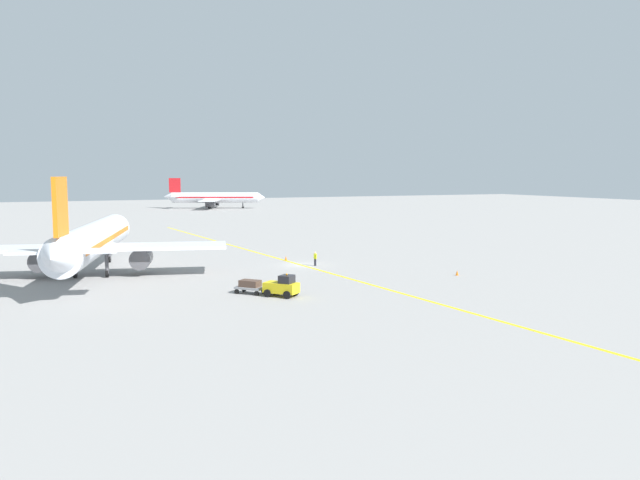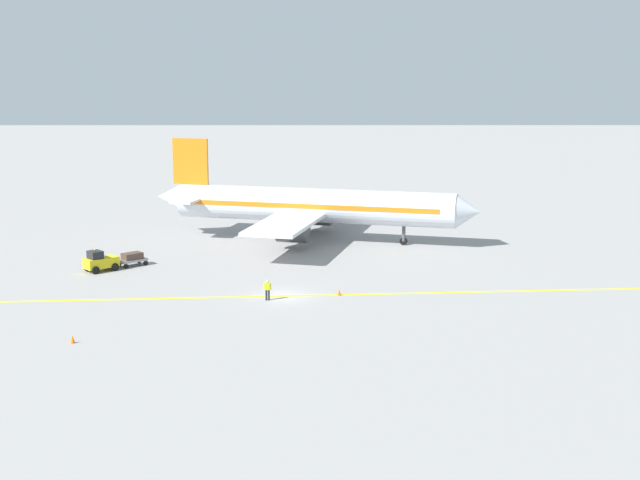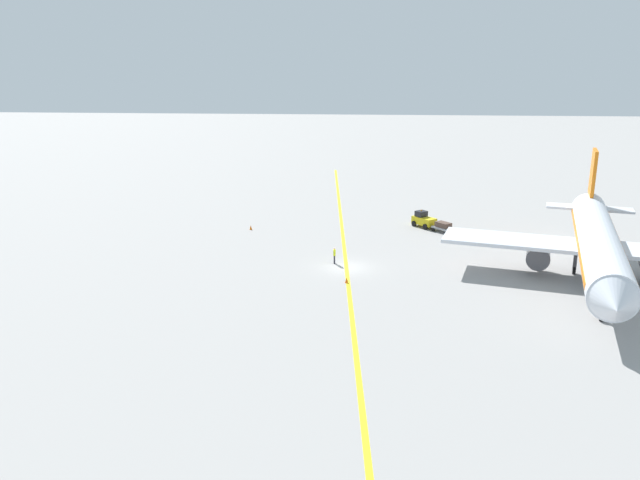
# 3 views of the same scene
# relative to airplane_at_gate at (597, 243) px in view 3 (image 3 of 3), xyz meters

# --- Properties ---
(ground_plane) EXTENTS (400.00, 400.00, 0.00)m
(ground_plane) POSITION_rel_airplane_at_gate_xyz_m (23.18, -2.04, -3.71)
(ground_plane) COLOR gray
(apron_yellow_centreline) EXTENTS (10.01, 119.65, 0.01)m
(apron_yellow_centreline) POSITION_rel_airplane_at_gate_xyz_m (23.18, -2.04, -3.71)
(apron_yellow_centreline) COLOR yellow
(apron_yellow_centreline) RESTS_ON ground
(airplane_at_gate) EXTENTS (28.41, 35.09, 10.60)m
(airplane_at_gate) POSITION_rel_airplane_at_gate_xyz_m (0.00, 0.00, 0.00)
(airplane_at_gate) COLOR silver
(airplane_at_gate) RESTS_ON ground
(baggage_tug_white) EXTENTS (3.11, 3.24, 2.11)m
(baggage_tug_white) POSITION_rel_airplane_at_gate_xyz_m (14.34, -19.07, -2.81)
(baggage_tug_white) COLOR gold
(baggage_tug_white) RESTS_ON ground
(baggage_cart_trailing) EXTENTS (2.77, 2.88, 1.24)m
(baggage_cart_trailing) POSITION_rel_airplane_at_gate_xyz_m (12.16, -16.59, -2.95)
(baggage_cart_trailing) COLOR gray
(baggage_cart_trailing) RESTS_ON ground
(ground_crew_worker) EXTENTS (0.25, 0.58, 1.68)m
(ground_crew_worker) POSITION_rel_airplane_at_gate_xyz_m (24.46, -3.23, -2.80)
(ground_crew_worker) COLOR #23232D
(ground_crew_worker) RESTS_ON ground
(traffic_cone_near_nose) EXTENTS (0.32, 0.32, 0.55)m
(traffic_cone_near_nose) POSITION_rel_airplane_at_gate_xyz_m (35.56, -15.85, -3.43)
(traffic_cone_near_nose) COLOR orange
(traffic_cone_near_nose) RESTS_ON ground
(traffic_cone_mid_apron) EXTENTS (0.32, 0.32, 0.55)m
(traffic_cone_mid_apron) POSITION_rel_airplane_at_gate_xyz_m (22.96, 2.54, -3.43)
(traffic_cone_mid_apron) COLOR orange
(traffic_cone_mid_apron) RESTS_ON ground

